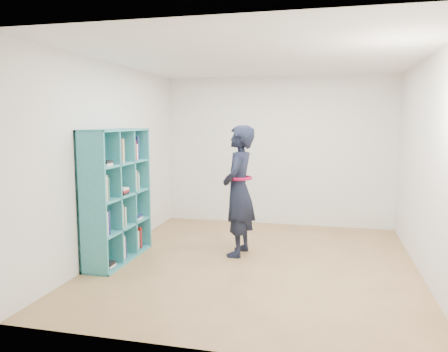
# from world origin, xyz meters

# --- Properties ---
(floor) EXTENTS (4.50, 4.50, 0.00)m
(floor) POSITION_xyz_m (0.00, 0.00, 0.00)
(floor) COLOR olive
(floor) RESTS_ON ground
(ceiling) EXTENTS (4.50, 4.50, 0.00)m
(ceiling) POSITION_xyz_m (0.00, 0.00, 2.60)
(ceiling) COLOR white
(ceiling) RESTS_ON wall_back
(wall_left) EXTENTS (0.02, 4.50, 2.60)m
(wall_left) POSITION_xyz_m (-2.00, 0.00, 1.30)
(wall_left) COLOR white
(wall_left) RESTS_ON floor
(wall_right) EXTENTS (0.02, 4.50, 2.60)m
(wall_right) POSITION_xyz_m (2.00, 0.00, 1.30)
(wall_right) COLOR white
(wall_right) RESTS_ON floor
(wall_back) EXTENTS (4.00, 0.02, 2.60)m
(wall_back) POSITION_xyz_m (0.00, 2.25, 1.30)
(wall_back) COLOR white
(wall_back) RESTS_ON floor
(wall_front) EXTENTS (4.00, 0.02, 2.60)m
(wall_front) POSITION_xyz_m (0.00, -2.25, 1.30)
(wall_front) COLOR white
(wall_front) RESTS_ON floor
(bookshelf) EXTENTS (0.38, 1.30, 1.73)m
(bookshelf) POSITION_xyz_m (-1.83, -0.28, 0.84)
(bookshelf) COLOR #297082
(bookshelf) RESTS_ON floor
(person) EXTENTS (0.47, 0.68, 1.78)m
(person) POSITION_xyz_m (-0.29, 0.31, 0.89)
(person) COLOR black
(person) RESTS_ON floor
(smartphone) EXTENTS (0.01, 0.09, 0.13)m
(smartphone) POSITION_xyz_m (-0.44, 0.40, 1.01)
(smartphone) COLOR silver
(smartphone) RESTS_ON person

